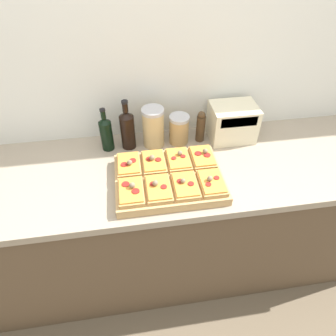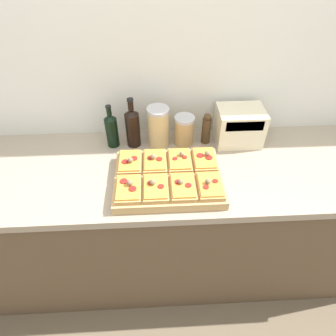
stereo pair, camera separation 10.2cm
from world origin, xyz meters
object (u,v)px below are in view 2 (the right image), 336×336
wine_bottle (133,127)px  grain_jar_short (184,130)px  pepper_mill (206,128)px  olive_oil_bottle (112,130)px  toaster_oven (239,126)px  cutting_board (168,179)px  grain_jar_tall (158,127)px

wine_bottle → grain_jar_short: size_ratio=1.70×
wine_bottle → pepper_mill: wine_bottle is taller
olive_oil_bottle → toaster_oven: (0.69, -0.00, -0.00)m
cutting_board → olive_oil_bottle: (-0.29, 0.31, 0.08)m
grain_jar_short → toaster_oven: toaster_oven is taller
olive_oil_bottle → wine_bottle: wine_bottle is taller
wine_bottle → grain_jar_tall: wine_bottle is taller
wine_bottle → toaster_oven: wine_bottle is taller
grain_jar_tall → grain_jar_short: size_ratio=1.34×
cutting_board → wine_bottle: size_ratio=1.81×
wine_bottle → grain_jar_tall: bearing=0.0°
cutting_board → wine_bottle: bearing=119.2°
pepper_mill → grain_jar_tall: bearing=180.0°
wine_bottle → pepper_mill: (0.40, 0.00, -0.03)m
cutting_board → wine_bottle: 0.37m
wine_bottle → toaster_oven: size_ratio=1.04×
grain_jar_short → pepper_mill: bearing=0.0°
cutting_board → toaster_oven: bearing=37.6°
pepper_mill → cutting_board: bearing=-125.7°
cutting_board → toaster_oven: toaster_oven is taller
olive_oil_bottle → grain_jar_tall: olive_oil_bottle is taller
grain_jar_short → toaster_oven: (0.30, -0.00, 0.02)m
cutting_board → grain_jar_tall: 0.32m
olive_oil_bottle → pepper_mill: olive_oil_bottle is taller
grain_jar_short → wine_bottle: bearing=180.0°
olive_oil_bottle → wine_bottle: bearing=0.0°
grain_jar_short → toaster_oven: bearing=-0.2°
olive_oil_bottle → grain_jar_short: 0.39m
grain_jar_short → grain_jar_tall: bearing=180.0°
grain_jar_short → pepper_mill: size_ratio=0.90×
cutting_board → grain_jar_short: size_ratio=3.08×
grain_jar_tall → toaster_oven: grain_jar_tall is taller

